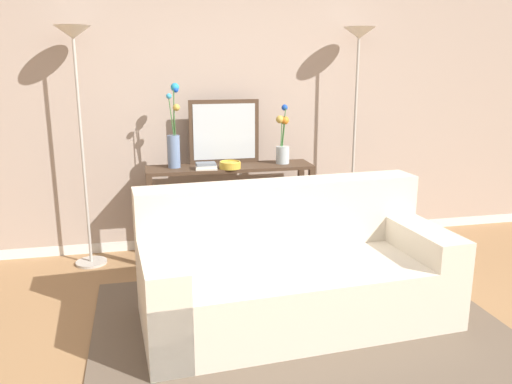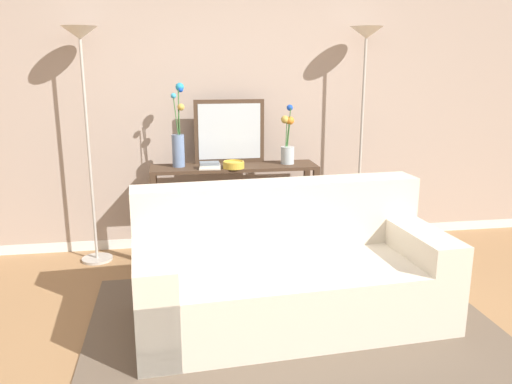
% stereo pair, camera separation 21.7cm
% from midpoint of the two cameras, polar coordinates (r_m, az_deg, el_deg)
% --- Properties ---
extents(ground_plane, '(16.00, 16.00, 0.02)m').
position_cam_midpoint_polar(ground_plane, '(3.01, 5.14, -19.91)').
color(ground_plane, '#9E754C').
extents(back_wall, '(12.00, 0.15, 2.94)m').
position_cam_midpoint_polar(back_wall, '(4.76, -1.50, 11.60)').
color(back_wall, white).
rests_on(back_wall, ground).
extents(area_rug, '(2.62, 1.92, 0.01)m').
position_cam_midpoint_polar(area_rug, '(3.47, 6.04, -14.67)').
color(area_rug, brown).
rests_on(area_rug, ground).
extents(couch, '(2.04, 1.04, 0.88)m').
position_cam_midpoint_polar(couch, '(3.48, 5.39, -9.01)').
color(couch, beige).
rests_on(couch, ground).
extents(console_table, '(1.43, 0.36, 0.81)m').
position_cam_midpoint_polar(console_table, '(4.51, -1.01, -0.17)').
color(console_table, '#473323').
rests_on(console_table, ground).
extents(floor_lamp_left, '(0.28, 0.28, 1.95)m').
position_cam_midpoint_polar(floor_lamp_left, '(4.42, -17.12, 11.62)').
color(floor_lamp_left, '#B7B2A8').
rests_on(floor_lamp_left, ground).
extents(floor_lamp_right, '(0.28, 0.28, 1.97)m').
position_cam_midpoint_polar(floor_lamp_right, '(4.74, 13.13, 12.19)').
color(floor_lamp_right, '#B7B2A8').
rests_on(floor_lamp_right, ground).
extents(wall_mirror, '(0.61, 0.02, 0.55)m').
position_cam_midpoint_polar(wall_mirror, '(4.56, -1.57, 6.67)').
color(wall_mirror, '#473323').
rests_on(wall_mirror, console_table).
extents(vase_tall_flowers, '(0.12, 0.11, 0.70)m').
position_cam_midpoint_polar(vase_tall_flowers, '(4.41, -7.12, 5.74)').
color(vase_tall_flowers, '#6B84AD').
rests_on(vase_tall_flowers, console_table).
extents(vase_short_flowers, '(0.12, 0.13, 0.51)m').
position_cam_midpoint_polar(vase_short_flowers, '(4.54, 4.87, 5.30)').
color(vase_short_flowers, silver).
rests_on(vase_short_flowers, console_table).
extents(fruit_bowl, '(0.18, 0.18, 0.06)m').
position_cam_midpoint_polar(fruit_bowl, '(4.35, -1.05, 3.03)').
color(fruit_bowl, gold).
rests_on(fruit_bowl, console_table).
extents(book_stack, '(0.19, 0.16, 0.05)m').
position_cam_midpoint_polar(book_stack, '(4.34, -3.68, 2.92)').
color(book_stack, silver).
rests_on(book_stack, console_table).
extents(book_row_under_console, '(0.53, 0.18, 0.12)m').
position_cam_midpoint_polar(book_row_under_console, '(4.63, -5.01, -6.43)').
color(book_row_under_console, slate).
rests_on(book_row_under_console, ground).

